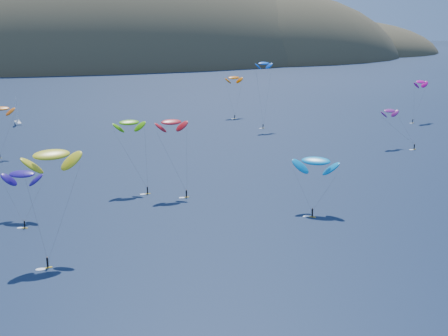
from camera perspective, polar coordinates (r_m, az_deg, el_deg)
island at (r=633.13m, az=-10.18°, el=8.76°), size 730.00×300.00×210.00m
sailboat at (r=279.05m, az=-18.34°, el=4.04°), size 9.38×8.09×11.55m
kitesurfer_1 at (r=216.90m, az=-19.71°, el=5.13°), size 8.49×6.64×17.92m
kitesurfer_2 at (r=125.17m, az=-15.50°, el=1.17°), size 12.16×13.32×22.72m
kitesurfer_3 at (r=168.12m, az=-8.67°, el=4.12°), size 8.64×10.74×20.12m
kitesurfer_4 at (r=256.27m, az=3.65°, el=9.52°), size 8.02×6.33×28.11m
kitesurfer_5 at (r=150.52m, az=8.39°, el=0.64°), size 11.55×12.11×14.79m
kitesurfer_6 at (r=227.35m, az=14.92°, el=5.07°), size 9.97×11.13×14.62m
kitesurfer_8 at (r=285.05m, az=17.54°, el=7.52°), size 11.99×9.19×19.23m
kitesurfer_9 at (r=163.13m, az=-4.84°, el=4.19°), size 8.83×10.06×20.90m
kitesurfer_10 at (r=151.18m, az=-18.00°, el=-0.53°), size 10.13×13.43×12.62m
kitesurfer_11 at (r=284.91m, az=0.90°, el=8.25°), size 9.02×12.04×19.63m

